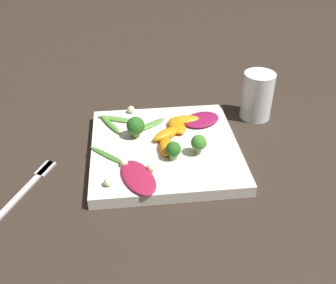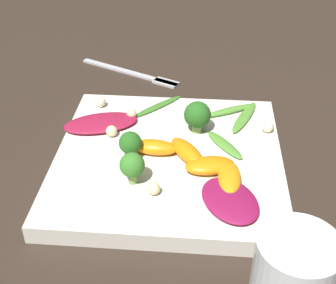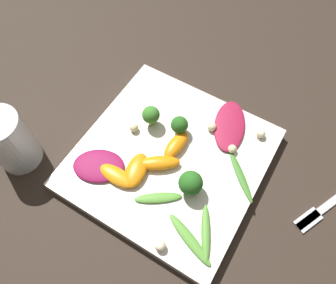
# 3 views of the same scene
# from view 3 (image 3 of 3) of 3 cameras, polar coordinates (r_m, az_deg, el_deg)

# --- Properties ---
(ground_plane) EXTENTS (2.40, 2.40, 0.00)m
(ground_plane) POSITION_cam_3_polar(r_m,az_deg,el_deg) (0.54, 0.40, -3.54)
(ground_plane) COLOR #2D231C
(plate) EXTENTS (0.28, 0.28, 0.02)m
(plate) POSITION_cam_3_polar(r_m,az_deg,el_deg) (0.53, 0.41, -3.01)
(plate) COLOR silver
(plate) RESTS_ON ground_plane
(drinking_glass) EXTENTS (0.07, 0.07, 0.10)m
(drinking_glass) POSITION_cam_3_polar(r_m,az_deg,el_deg) (0.55, -25.92, 0.13)
(drinking_glass) COLOR white
(drinking_glass) RESTS_ON ground_plane
(fork) EXTENTS (0.10, 0.18, 0.01)m
(fork) POSITION_cam_3_polar(r_m,az_deg,el_deg) (0.57, 26.85, -9.15)
(fork) COLOR #B2B2B7
(fork) RESTS_ON ground_plane
(radicchio_leaf_0) EXTENTS (0.10, 0.09, 0.01)m
(radicchio_leaf_0) POSITION_cam_3_polar(r_m,az_deg,el_deg) (0.52, -12.00, -4.05)
(radicchio_leaf_0) COLOR maroon
(radicchio_leaf_0) RESTS_ON plate
(radicchio_leaf_1) EXTENTS (0.08, 0.11, 0.01)m
(radicchio_leaf_1) POSITION_cam_3_polar(r_m,az_deg,el_deg) (0.55, 10.68, 2.82)
(radicchio_leaf_1) COLOR maroon
(radicchio_leaf_1) RESTS_ON plate
(orange_segment_0) EXTENTS (0.04, 0.07, 0.02)m
(orange_segment_0) POSITION_cam_3_polar(r_m,az_deg,el_deg) (0.50, -5.55, -4.92)
(orange_segment_0) COLOR orange
(orange_segment_0) RESTS_ON plate
(orange_segment_1) EXTENTS (0.07, 0.06, 0.02)m
(orange_segment_1) POSITION_cam_3_polar(r_m,az_deg,el_deg) (0.50, -1.63, -3.70)
(orange_segment_1) COLOR orange
(orange_segment_1) RESTS_ON plate
(orange_segment_2) EXTENTS (0.06, 0.03, 0.01)m
(orange_segment_2) POSITION_cam_3_polar(r_m,az_deg,el_deg) (0.50, -8.96, -5.83)
(orange_segment_2) COLOR orange
(orange_segment_2) RESTS_ON plate
(orange_segment_3) EXTENTS (0.03, 0.06, 0.02)m
(orange_segment_3) POSITION_cam_3_polar(r_m,az_deg,el_deg) (0.52, 1.17, -0.39)
(orange_segment_3) COLOR orange
(orange_segment_3) RESTS_ON plate
(broccoli_floret_0) EXTENTS (0.04, 0.04, 0.04)m
(broccoli_floret_0) POSITION_cam_3_polar(r_m,az_deg,el_deg) (0.48, 3.96, -7.18)
(broccoli_floret_0) COLOR #7A9E51
(broccoli_floret_0) RESTS_ON plate
(broccoli_floret_1) EXTENTS (0.03, 0.03, 0.04)m
(broccoli_floret_1) POSITION_cam_3_polar(r_m,az_deg,el_deg) (0.53, 2.01, 2.91)
(broccoli_floret_1) COLOR #84AD5B
(broccoli_floret_1) RESTS_ON plate
(broccoli_floret_2) EXTENTS (0.03, 0.03, 0.04)m
(broccoli_floret_2) POSITION_cam_3_polar(r_m,az_deg,el_deg) (0.53, -2.99, 4.68)
(broccoli_floret_2) COLOR #7A9E51
(broccoli_floret_2) RESTS_ON plate
(arugula_sprig_0) EXTENTS (0.05, 0.08, 0.01)m
(arugula_sprig_0) POSITION_cam_3_polar(r_m,az_deg,el_deg) (0.48, 6.59, -15.42)
(arugula_sprig_0) COLOR #518E33
(arugula_sprig_0) RESTS_ON plate
(arugula_sprig_1) EXTENTS (0.07, 0.07, 0.00)m
(arugula_sprig_1) POSITION_cam_3_polar(r_m,az_deg,el_deg) (0.52, 12.52, -5.74)
(arugula_sprig_1) COLOR #3D7528
(arugula_sprig_1) RESTS_ON plate
(arugula_sprig_2) EXTENTS (0.07, 0.05, 0.01)m
(arugula_sprig_2) POSITION_cam_3_polar(r_m,az_deg,el_deg) (0.49, -1.72, -9.70)
(arugula_sprig_2) COLOR #518E33
(arugula_sprig_2) RESTS_ON plate
(arugula_sprig_3) EXTENTS (0.09, 0.05, 0.01)m
(arugula_sprig_3) POSITION_cam_3_polar(r_m,az_deg,el_deg) (0.47, 3.77, -16.55)
(arugula_sprig_3) COLOR #518E33
(arugula_sprig_3) RESTS_ON plate
(macadamia_nut_0) EXTENTS (0.01, 0.01, 0.01)m
(macadamia_nut_0) POSITION_cam_3_polar(r_m,az_deg,el_deg) (0.54, -5.99, 2.51)
(macadamia_nut_0) COLOR beige
(macadamia_nut_0) RESTS_ON plate
(macadamia_nut_1) EXTENTS (0.02, 0.02, 0.02)m
(macadamia_nut_1) POSITION_cam_3_polar(r_m,az_deg,el_deg) (0.47, -1.36, -17.62)
(macadamia_nut_1) COLOR beige
(macadamia_nut_1) RESTS_ON plate
(macadamia_nut_2) EXTENTS (0.01, 0.01, 0.01)m
(macadamia_nut_2) POSITION_cam_3_polar(r_m,az_deg,el_deg) (0.53, 11.13, -1.20)
(macadamia_nut_2) COLOR beige
(macadamia_nut_2) RESTS_ON plate
(macadamia_nut_3) EXTENTS (0.02, 0.02, 0.02)m
(macadamia_nut_3) POSITION_cam_3_polar(r_m,az_deg,el_deg) (0.54, 7.68, 2.63)
(macadamia_nut_3) COLOR beige
(macadamia_nut_3) RESTS_ON plate
(macadamia_nut_4) EXTENTS (0.01, 0.01, 0.01)m
(macadamia_nut_4) POSITION_cam_3_polar(r_m,az_deg,el_deg) (0.55, 15.88, 1.40)
(macadamia_nut_4) COLOR beige
(macadamia_nut_4) RESTS_ON plate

